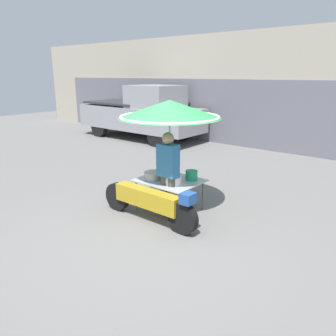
# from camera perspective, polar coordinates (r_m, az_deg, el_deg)

# --- Properties ---
(ground_plane) EXTENTS (36.00, 36.00, 0.00)m
(ground_plane) POSITION_cam_1_polar(r_m,az_deg,el_deg) (5.71, -2.85, -10.95)
(ground_plane) COLOR slate
(shopfront_building) EXTENTS (28.00, 2.06, 4.03)m
(shopfront_building) POSITION_cam_1_polar(r_m,az_deg,el_deg) (12.45, 23.72, 12.07)
(shopfront_building) COLOR #B2A893
(shopfront_building) RESTS_ON ground
(vendor_motorcycle_cart) EXTENTS (2.15, 1.88, 2.14)m
(vendor_motorcycle_cart) POSITION_cam_1_polar(r_m,az_deg,el_deg) (6.02, -0.11, 7.25)
(vendor_motorcycle_cart) COLOR black
(vendor_motorcycle_cart) RESTS_ON ground
(vendor_person) EXTENTS (0.38, 0.22, 1.60)m
(vendor_person) POSITION_cam_1_polar(r_m,az_deg,el_deg) (5.94, -0.00, -0.48)
(vendor_person) COLOR #4C473D
(vendor_person) RESTS_ON ground
(pickup_truck) EXTENTS (5.45, 1.90, 2.17)m
(pickup_truck) POSITION_cam_1_polar(r_m,az_deg,el_deg) (13.53, -4.47, 9.47)
(pickup_truck) COLOR black
(pickup_truck) RESTS_ON ground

